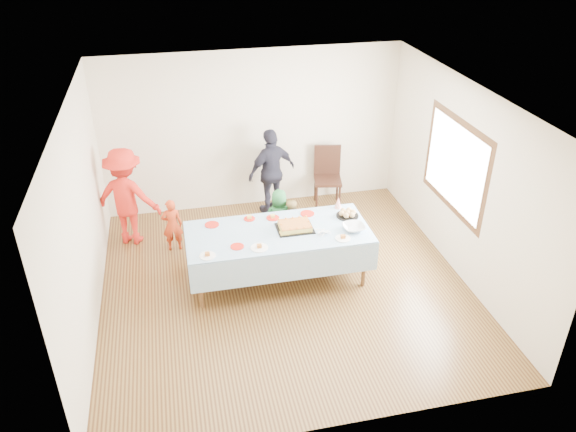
# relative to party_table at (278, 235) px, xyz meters

# --- Properties ---
(ground) EXTENTS (5.00, 5.00, 0.00)m
(ground) POSITION_rel_party_table_xyz_m (0.05, -0.16, -0.72)
(ground) COLOR #462814
(ground) RESTS_ON ground
(room_walls) EXTENTS (5.04, 5.04, 2.72)m
(room_walls) POSITION_rel_party_table_xyz_m (0.11, -0.15, 1.05)
(room_walls) COLOR beige
(room_walls) RESTS_ON ground
(party_table) EXTENTS (2.50, 1.10, 0.78)m
(party_table) POSITION_rel_party_table_xyz_m (0.00, 0.00, 0.00)
(party_table) COLOR #54341D
(party_table) RESTS_ON ground
(birthday_cake) EXTENTS (0.50, 0.38, 0.09)m
(birthday_cake) POSITION_rel_party_table_xyz_m (0.24, 0.01, 0.10)
(birthday_cake) COLOR black
(birthday_cake) RESTS_ON party_table
(rolls_tray) EXTENTS (0.32, 0.32, 0.10)m
(rolls_tray) POSITION_rel_party_table_xyz_m (1.05, 0.19, 0.10)
(rolls_tray) COLOR black
(rolls_tray) RESTS_ON party_table
(punch_bowl) EXTENTS (0.30, 0.30, 0.07)m
(punch_bowl) POSITION_rel_party_table_xyz_m (1.02, -0.19, 0.09)
(punch_bowl) COLOR silver
(punch_bowl) RESTS_ON party_table
(party_hat) EXTENTS (0.10, 0.10, 0.18)m
(party_hat) POSITION_rel_party_table_xyz_m (0.99, 0.46, 0.14)
(party_hat) COLOR white
(party_hat) RESTS_ON party_table
(fork_pile) EXTENTS (0.24, 0.18, 0.07)m
(fork_pile) POSITION_rel_party_table_xyz_m (0.57, -0.20, 0.09)
(fork_pile) COLOR white
(fork_pile) RESTS_ON party_table
(plate_red_far_a) EXTENTS (0.20, 0.20, 0.01)m
(plate_red_far_a) POSITION_rel_party_table_xyz_m (-0.87, 0.36, 0.06)
(plate_red_far_a) COLOR red
(plate_red_far_a) RESTS_ON party_table
(plate_red_far_b) EXTENTS (0.16, 0.16, 0.01)m
(plate_red_far_b) POSITION_rel_party_table_xyz_m (-0.33, 0.41, 0.06)
(plate_red_far_b) COLOR red
(plate_red_far_b) RESTS_ON party_table
(plate_red_far_c) EXTENTS (0.18, 0.18, 0.01)m
(plate_red_far_c) POSITION_rel_party_table_xyz_m (-0.00, 0.37, 0.06)
(plate_red_far_c) COLOR red
(plate_red_far_c) RESTS_ON party_table
(plate_red_far_d) EXTENTS (0.20, 0.20, 0.01)m
(plate_red_far_d) POSITION_rel_party_table_xyz_m (0.51, 0.38, 0.06)
(plate_red_far_d) COLOR red
(plate_red_far_d) RESTS_ON party_table
(plate_red_near) EXTENTS (0.18, 0.18, 0.01)m
(plate_red_near) POSITION_rel_party_table_xyz_m (-0.60, -0.27, 0.06)
(plate_red_near) COLOR red
(plate_red_near) RESTS_ON party_table
(plate_white_left) EXTENTS (0.21, 0.21, 0.01)m
(plate_white_left) POSITION_rel_party_table_xyz_m (-1.00, -0.41, 0.06)
(plate_white_left) COLOR white
(plate_white_left) RESTS_ON party_table
(plate_white_mid) EXTENTS (0.23, 0.23, 0.01)m
(plate_white_mid) POSITION_rel_party_table_xyz_m (-0.32, -0.36, 0.06)
(plate_white_mid) COLOR white
(plate_white_mid) RESTS_ON party_table
(plate_white_right) EXTENTS (0.21, 0.21, 0.01)m
(plate_white_right) POSITION_rel_party_table_xyz_m (0.81, -0.37, 0.06)
(plate_white_right) COLOR white
(plate_white_right) RESTS_ON party_table
(dining_chair) EXTENTS (0.54, 0.54, 1.06)m
(dining_chair) POSITION_rel_party_table_xyz_m (1.29, 2.03, -0.14)
(dining_chair) COLOR black
(dining_chair) RESTS_ON ground
(toddler_left) EXTENTS (0.31, 0.21, 0.85)m
(toddler_left) POSITION_rel_party_table_xyz_m (-1.41, 1.10, -0.30)
(toddler_left) COLOR red
(toddler_left) RESTS_ON ground
(toddler_mid) EXTENTS (0.46, 0.30, 0.95)m
(toddler_mid) POSITION_rel_party_table_xyz_m (0.19, 0.86, -0.25)
(toddler_mid) COLOR #226833
(toddler_mid) RESTS_ON ground
(toddler_right) EXTENTS (0.47, 0.41, 0.82)m
(toddler_right) POSITION_rel_party_table_xyz_m (0.34, 0.74, -0.31)
(toddler_right) COLOR tan
(toddler_right) RESTS_ON ground
(adult_left) EXTENTS (1.14, 0.89, 1.56)m
(adult_left) POSITION_rel_party_table_xyz_m (-2.05, 1.49, 0.05)
(adult_left) COLOR red
(adult_left) RESTS_ON ground
(adult_right) EXTENTS (0.95, 0.67, 1.50)m
(adult_right) POSITION_rel_party_table_xyz_m (0.29, 1.95, 0.03)
(adult_right) COLOR #262634
(adult_right) RESTS_ON ground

